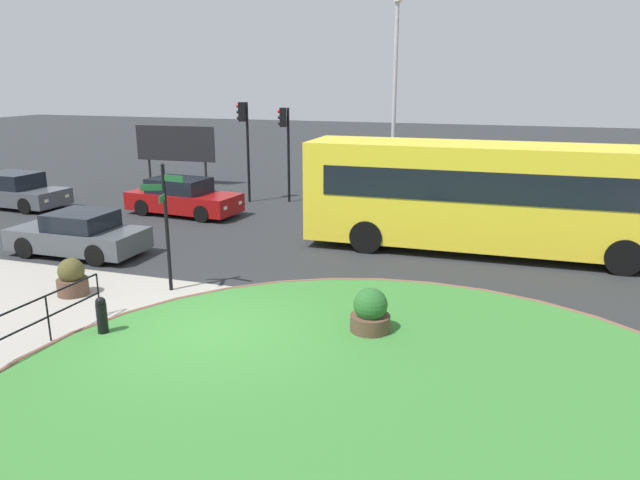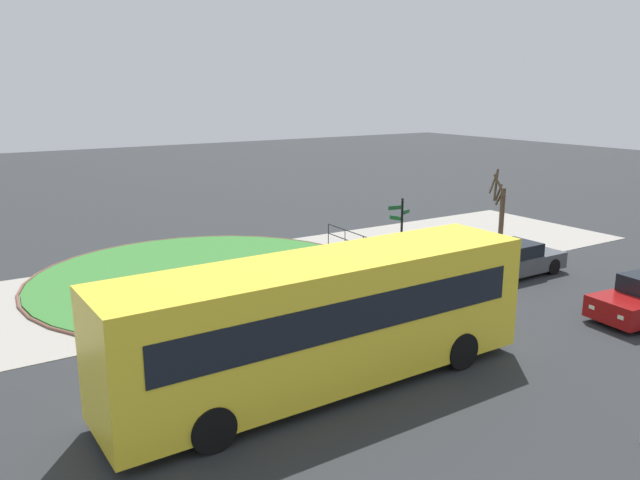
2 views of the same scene
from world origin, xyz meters
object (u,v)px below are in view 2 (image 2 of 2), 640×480
object	(u,v)px
planter_near_signpost	(423,256)
planter_kerbside	(265,284)
street_tree_bare	(500,209)
bus_yellow	(326,319)
signpost_directional	(401,233)
bollard_foreground	(354,253)
car_oncoming	(515,260)

from	to	relation	value
planter_near_signpost	planter_kerbside	world-z (taller)	planter_kerbside
planter_kerbside	street_tree_bare	bearing A→B (deg)	-177.15
bus_yellow	planter_near_signpost	world-z (taller)	bus_yellow
signpost_directional	planter_kerbside	xyz separation A→B (m)	(5.33, -0.99, -1.40)
bollard_foreground	planter_kerbside	world-z (taller)	planter_kerbside
planter_kerbside	car_oncoming	bearing A→B (deg)	163.08
signpost_directional	bus_yellow	distance (m)	9.46
planter_near_signpost	street_tree_bare	distance (m)	5.42
bus_yellow	car_oncoming	world-z (taller)	bus_yellow
bus_yellow	planter_near_signpost	distance (m)	11.80
signpost_directional	planter_near_signpost	bearing A→B (deg)	-154.84
signpost_directional	car_oncoming	xyz separation A→B (m)	(-4.30, 1.94, -1.25)
bus_yellow	car_oncoming	distance (m)	12.36
car_oncoming	street_tree_bare	distance (m)	4.81
car_oncoming	planter_near_signpost	size ratio (longest dim) A/B	4.29
signpost_directional	bus_yellow	world-z (taller)	bus_yellow
signpost_directional	car_oncoming	size ratio (longest dim) A/B	0.79
car_oncoming	signpost_directional	bearing A→B (deg)	155.73
bollard_foreground	planter_near_signpost	bearing A→B (deg)	141.48
signpost_directional	planter_kerbside	distance (m)	5.60
signpost_directional	bus_yellow	size ratio (longest dim) A/B	0.29
street_tree_bare	bollard_foreground	bearing A→B (deg)	-8.92
signpost_directional	planter_near_signpost	size ratio (longest dim) A/B	3.40
signpost_directional	planter_kerbside	size ratio (longest dim) A/B	3.15
bus_yellow	street_tree_bare	bearing A→B (deg)	26.54
bollard_foreground	planter_kerbside	distance (m)	5.48
signpost_directional	planter_kerbside	world-z (taller)	signpost_directional
planter_near_signpost	signpost_directional	bearing A→B (deg)	25.16
bollard_foreground	car_oncoming	bearing A→B (deg)	133.27
bollard_foreground	planter_kerbside	bearing A→B (deg)	19.21
planter_kerbside	bollard_foreground	bearing A→B (deg)	-160.79
bollard_foreground	planter_near_signpost	size ratio (longest dim) A/B	0.93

